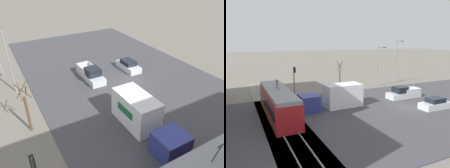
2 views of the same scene
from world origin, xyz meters
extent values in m
plane|color=slate|center=(0.00, 0.00, 0.00)|extent=(320.00, 320.00, 0.00)
cube|color=#424247|center=(0.00, 0.00, 0.04)|extent=(23.14, 47.74, 0.08)
cube|color=gray|center=(3.70, 16.54, 3.13)|extent=(12.09, 2.52, 0.41)
cylinder|color=#2D2D33|center=(4.15, 16.54, 3.89)|extent=(0.66, 0.07, 1.15)
cube|color=#2D2D33|center=(3.70, 16.54, 4.44)|extent=(1.10, 0.08, 0.06)
cube|color=navy|center=(3.87, 12.69, 1.12)|extent=(2.58, 2.34, 2.09)
cube|color=white|center=(3.87, 7.85, 1.62)|extent=(2.58, 4.98, 3.07)
cube|color=#196B38|center=(5.17, 7.85, 1.92)|extent=(0.02, 2.49, 0.77)
cube|color=silver|center=(3.76, -2.82, 0.53)|extent=(1.95, 5.58, 0.89)
cube|color=black|center=(3.76, -2.04, 1.45)|extent=(1.79, 1.90, 0.96)
cube|color=silver|center=(4.66, -3.99, 1.23)|extent=(0.12, 2.79, 0.52)
cube|color=silver|center=(2.87, -3.99, 1.23)|extent=(0.12, 2.79, 0.52)
cube|color=silver|center=(3.76, -5.50, 1.23)|extent=(1.79, 0.22, 0.52)
cube|color=red|center=(4.52, -5.59, 0.79)|extent=(0.14, 0.04, 0.18)
cube|color=silver|center=(-2.31, -2.71, 0.50)|extent=(1.85, 4.32, 0.84)
cube|color=black|center=(-2.31, -2.71, 1.22)|extent=(1.59, 2.25, 0.61)
cube|color=black|center=(14.06, 11.75, 4.08)|extent=(0.28, 0.22, 0.95)
sphere|color=red|center=(14.06, 11.63, 4.40)|extent=(0.18, 0.18, 0.18)
sphere|color=#3C2C06|center=(14.06, 11.63, 4.08)|extent=(0.18, 0.18, 0.18)
sphere|color=black|center=(14.06, 11.63, 3.76)|extent=(0.18, 0.18, 0.18)
cylinder|color=brown|center=(13.10, 3.82, 1.88)|extent=(0.24, 0.24, 3.76)
cylinder|color=brown|center=(13.35, 3.82, 4.35)|extent=(0.09, 1.04, 1.44)
cylinder|color=brown|center=(13.10, 4.07, 4.48)|extent=(1.26, 0.09, 1.74)
cylinder|color=brown|center=(12.85, 3.82, 4.35)|extent=(0.09, 1.04, 1.44)
cylinder|color=brown|center=(13.10, 3.57, 4.48)|extent=(1.26, 0.09, 1.74)
cylinder|color=gray|center=(13.19, -4.39, 3.87)|extent=(0.20, 0.20, 7.75)
cylinder|color=gray|center=(13.19, -5.19, 7.63)|extent=(0.12, 1.60, 0.12)
cube|color=#515156|center=(13.19, -5.94, 7.57)|extent=(0.36, 0.60, 0.18)
camera|label=1|loc=(14.43, 21.58, 14.10)|focal=35.00mm
camera|label=2|loc=(-21.78, 20.92, 8.99)|focal=35.00mm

